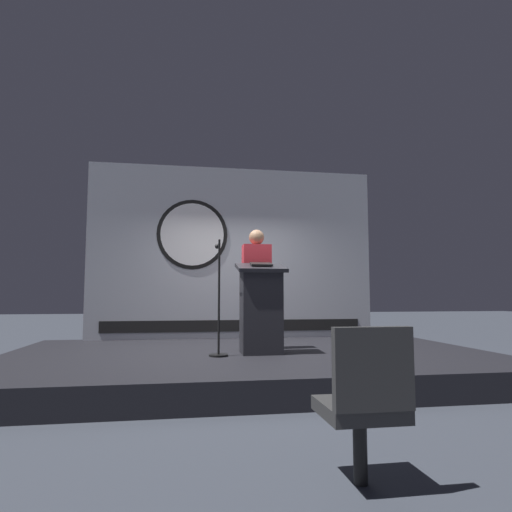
{
  "coord_description": "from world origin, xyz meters",
  "views": [
    {
      "loc": [
        -0.89,
        -5.91,
        1.06
      ],
      "look_at": [
        0.11,
        0.14,
        1.61
      ],
      "focal_mm": 30.58,
      "sensor_mm": 36.0,
      "label": 1
    }
  ],
  "objects_px": {
    "microphone_stand": "(219,315)",
    "audience_chair_left": "(365,397)",
    "podium": "(261,308)",
    "speaker_person": "(257,287)"
  },
  "relations": [
    {
      "from": "audience_chair_left",
      "to": "speaker_person",
      "type": "bearing_deg",
      "value": 89.6
    },
    {
      "from": "podium",
      "to": "microphone_stand",
      "type": "xyz_separation_m",
      "value": [
        -0.56,
        -0.1,
        -0.08
      ]
    },
    {
      "from": "podium",
      "to": "audience_chair_left",
      "type": "xyz_separation_m",
      "value": [
        -0.0,
        -3.31,
        -0.39
      ]
    },
    {
      "from": "podium",
      "to": "speaker_person",
      "type": "bearing_deg",
      "value": 87.45
    },
    {
      "from": "microphone_stand",
      "to": "audience_chair_left",
      "type": "bearing_deg",
      "value": -80.12
    },
    {
      "from": "podium",
      "to": "microphone_stand",
      "type": "relative_size",
      "value": 0.82
    },
    {
      "from": "podium",
      "to": "speaker_person",
      "type": "relative_size",
      "value": 0.71
    },
    {
      "from": "podium",
      "to": "microphone_stand",
      "type": "height_order",
      "value": "microphone_stand"
    },
    {
      "from": "microphone_stand",
      "to": "audience_chair_left",
      "type": "relative_size",
      "value": 1.65
    },
    {
      "from": "audience_chair_left",
      "to": "microphone_stand",
      "type": "bearing_deg",
      "value": 99.88
    }
  ]
}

